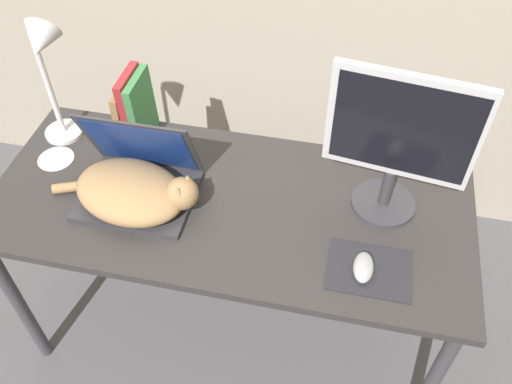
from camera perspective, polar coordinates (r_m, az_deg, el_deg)
desk at (r=1.74m, az=-2.80°, el=-2.73°), size 1.50×0.65×0.75m
laptop at (r=1.71m, az=-12.23°, el=1.27°), size 0.35×0.28×0.28m
cat at (r=1.67m, az=-12.68°, el=0.05°), size 0.48×0.32×0.14m
external_monitor at (r=1.54m, az=14.85°, el=5.29°), size 0.41×0.20×0.48m
mousepad at (r=1.55m, az=11.83°, el=-7.99°), size 0.24×0.18×0.00m
computer_mouse at (r=1.53m, az=11.24°, el=-7.77°), size 0.06×0.10×0.03m
book_row at (r=1.87m, az=-12.65°, el=8.48°), size 0.09×0.17×0.26m
desk_lamp at (r=1.81m, az=-21.33°, el=12.54°), size 0.17×0.17×0.47m
cd_disc at (r=1.93m, az=-20.31°, el=3.30°), size 0.12×0.12×0.00m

